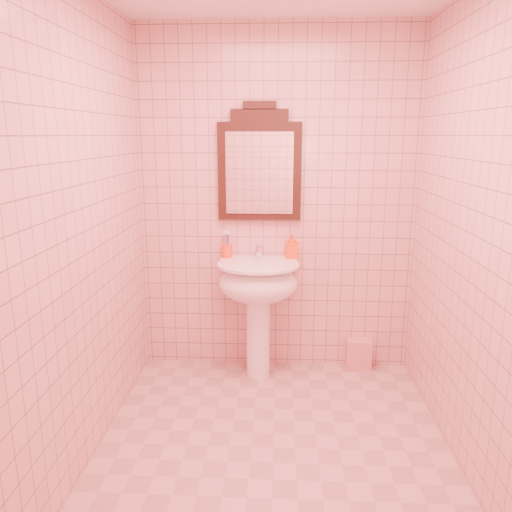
# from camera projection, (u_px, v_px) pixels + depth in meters

# --- Properties ---
(floor) EXTENTS (2.20, 2.20, 0.00)m
(floor) POSITION_uv_depth(u_px,v_px,m) (273.00, 447.00, 2.85)
(floor) COLOR #C89E91
(floor) RESTS_ON ground
(back_wall) EXTENTS (2.00, 0.02, 2.50)m
(back_wall) POSITION_uv_depth(u_px,v_px,m) (277.00, 204.00, 3.63)
(back_wall) COLOR #DEA89B
(back_wall) RESTS_ON floor
(pedestal_sink) EXTENTS (0.58, 0.58, 0.86)m
(pedestal_sink) POSITION_uv_depth(u_px,v_px,m) (258.00, 291.00, 3.55)
(pedestal_sink) COLOR white
(pedestal_sink) RESTS_ON floor
(faucet) EXTENTS (0.04, 0.16, 0.11)m
(faucet) POSITION_uv_depth(u_px,v_px,m) (259.00, 251.00, 3.62)
(faucet) COLOR white
(faucet) RESTS_ON pedestal_sink
(mirror) EXTENTS (0.59, 0.06, 0.83)m
(mirror) POSITION_uv_depth(u_px,v_px,m) (260.00, 166.00, 3.54)
(mirror) COLOR black
(mirror) RESTS_ON back_wall
(toothbrush_cup) EXTENTS (0.08, 0.08, 0.18)m
(toothbrush_cup) POSITION_uv_depth(u_px,v_px,m) (227.00, 251.00, 3.66)
(toothbrush_cup) COLOR #F74214
(toothbrush_cup) RESTS_ON pedestal_sink
(soap_dispenser) EXTENTS (0.10, 0.10, 0.18)m
(soap_dispenser) POSITION_uv_depth(u_px,v_px,m) (292.00, 246.00, 3.63)
(soap_dispenser) COLOR #F74614
(soap_dispenser) RESTS_ON pedestal_sink
(towel) EXTENTS (0.19, 0.13, 0.23)m
(towel) POSITION_uv_depth(u_px,v_px,m) (358.00, 354.00, 3.81)
(towel) COLOR #DF9183
(towel) RESTS_ON floor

